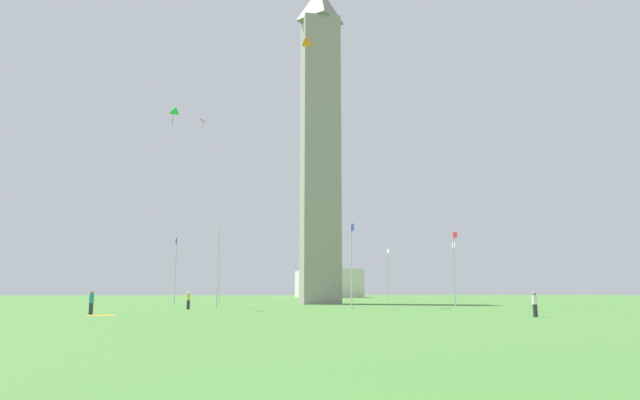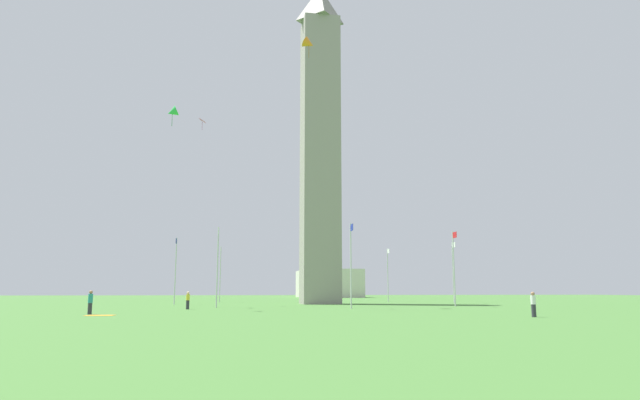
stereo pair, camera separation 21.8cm
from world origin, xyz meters
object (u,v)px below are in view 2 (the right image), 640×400
Objects in this scene: kite_green_delta at (172,112)px; kite_orange_delta at (309,44)px; flagpole_s at (301,273)px; flagpole_w at (176,268)px; flagpole_sw at (220,271)px; person_yellow_shirt at (188,300)px; flagpole_se at (388,272)px; kite_pink_diamond at (202,121)px; person_teal_shirt at (90,302)px; flagpole_nw at (218,263)px; obelisk_monument at (320,138)px; flagpole_e at (453,269)px; flagpole_n at (351,261)px; flagpole_ne at (454,265)px; picnic_blanket_near_first_person at (100,315)px; distant_building at (328,284)px; person_white_shirt at (533,304)px.

kite_green_delta is 18.05m from kite_orange_delta.
flagpole_s is 1.00× the size of flagpole_w.
flagpole_sw reaches higher than person_yellow_shirt.
kite_green_delta is at bearing -42.83° from flagpole_se.
kite_green_delta is at bearing 2.55° from flagpole_w.
flagpole_se is 45.36m from kite_green_delta.
kite_green_delta is 1.40× the size of kite_pink_diamond.
flagpole_nw is at bearing 38.23° from person_teal_shirt.
flagpole_se and flagpole_w have the same top height.
person_yellow_shirt is 0.65× the size of kite_orange_delta.
kite_orange_delta reaches higher than flagpole_sw.
flagpole_s is at bearing 43.40° from person_teal_shirt.
person_teal_shirt is 19.18m from kite_green_delta.
flagpole_s and flagpole_sw have the same top height.
obelisk_monument is 5.33× the size of flagpole_nw.
flagpole_e is 4.78× the size of person_teal_shirt.
flagpole_n is 32.83m from flagpole_sw.
flagpole_sw is 5.90× the size of kite_pink_diamond.
flagpole_ne is at bearing 22.50° from flagpole_s.
flagpole_e is at bearing 90.00° from flagpole_w.
kite_pink_diamond is at bearing 168.33° from picnic_blanket_near_first_person.
distant_building is (-65.61, 13.05, -18.14)m from obelisk_monument.
person_yellow_shirt is (17.50, 2.76, -3.62)m from flagpole_w.
person_teal_shirt is at bearing -66.51° from flagpole_ne.
obelisk_monument is 24.64m from flagpole_ne.
flagpole_se is at bearing 67.50° from flagpole_s.
flagpole_sw is 5.06× the size of person_yellow_shirt.
flagpole_w is 4.78× the size of person_teal_shirt.
kite_pink_diamond reaches higher than flagpole_sw.
flagpole_ne is 33.04m from kite_green_delta.
flagpole_ne is 1.00× the size of flagpole_w.
kite_orange_delta is (-22.76, -11.29, 27.43)m from person_white_shirt.
flagpole_w is at bearing 48.79° from person_white_shirt.
flagpole_se is 0.40× the size of distant_building.
obelisk_monument reaches higher than kite_orange_delta.
flagpole_n is 1.00× the size of flagpole_se.
flagpole_se reaches higher than person_yellow_shirt.
kite_orange_delta is 36.31m from picnic_blanket_near_first_person.
kite_orange_delta is at bearing 39.78° from person_white_shirt.
flagpole_sw is 1.00× the size of flagpole_w.
kite_orange_delta is at bearing 47.19° from flagpole_w.
person_yellow_shirt is 0.08× the size of distant_building.
obelisk_monument reaches higher than person_white_shirt.
flagpole_ne is 35.53m from flagpole_sw.
obelisk_monument reaches higher than flagpole_e.
flagpole_w and flagpole_nw have the same top height.
flagpole_se is (-12.56, -5.20, 0.00)m from flagpole_e.
kite_orange_delta reaches higher than picnic_blanket_near_first_person.
kite_orange_delta is at bearing -11.81° from distant_building.
flagpole_e and flagpole_se have the same top height.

